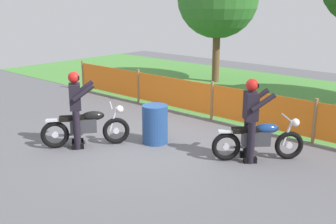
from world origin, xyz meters
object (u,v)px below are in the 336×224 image
Objects in this scene: motorcycle_trailing at (259,139)px; rider_trailing at (251,117)px; motorcycle_lead at (86,127)px; oil_drum at (155,124)px; rider_lead at (76,107)px.

rider_trailing reaches higher than motorcycle_trailing.
motorcycle_lead is 0.97× the size of rider_trailing.
motorcycle_lead is at bearing 163.78° from motorcycle_trailing.
motorcycle_trailing is 1.62× the size of oil_drum.
motorcycle_trailing is at bearing -23.72° from rider_lead.
motorcycle_lead is 1.15× the size of motorcycle_trailing.
rider_lead is at bearing 164.21° from rider_trailing.
motorcycle_trailing is 0.52m from rider_trailing.
oil_drum is at bearing -3.86° from rider_lead.
motorcycle_trailing is at bearing 16.11° from oil_drum.
motorcycle_lead reaches higher than motorcycle_trailing.
motorcycle_lead is 0.51m from rider_lead.
oil_drum is (-2.15, -0.53, -0.48)m from rider_trailing.
rider_trailing is (3.14, 1.70, 0.47)m from motorcycle_lead.
rider_lead and rider_trailing have the same top height.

